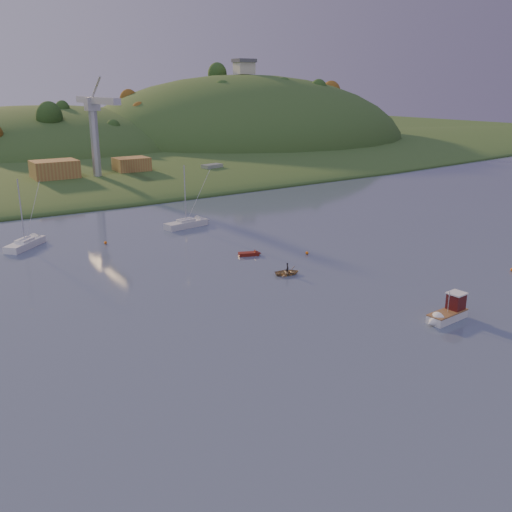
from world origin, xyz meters
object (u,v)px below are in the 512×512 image
fishing_boat (445,314)px  canoe (287,272)px  sailboat_far (186,223)px  red_tender (253,254)px  sailboat_near (25,243)px

fishing_boat → canoe: 23.57m
sailboat_far → canoe: (-0.81, -32.92, -0.39)m
sailboat_far → red_tender: 22.28m
canoe → fishing_boat: bearing=-151.1°
sailboat_far → red_tender: sailboat_far is taller
sailboat_near → canoe: bearing=-95.2°
canoe → sailboat_near: bearing=55.0°
sailboat_near → canoe: 44.36m
red_tender → sailboat_far: bearing=111.3°
sailboat_near → red_tender: 37.51m
sailboat_near → canoe: (27.54, -34.78, -0.37)m
red_tender → fishing_boat: bearing=-63.2°
fishing_boat → sailboat_far: size_ratio=0.55×
sailboat_near → sailboat_far: bearing=-47.4°
fishing_boat → sailboat_near: size_ratio=0.56×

